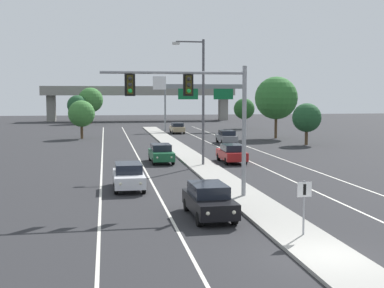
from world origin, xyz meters
name	(u,v)px	position (x,y,z in m)	size (l,w,h in m)	color
ground_plane	(328,259)	(0.00, 0.00, 0.00)	(260.00, 260.00, 0.00)	#28282B
median_island	(217,176)	(0.00, 18.00, 0.07)	(2.40, 110.00, 0.15)	#9E9B93
lane_stripe_oncoming_center	(143,165)	(-4.70, 25.00, 0.00)	(0.14, 100.00, 0.01)	silver
lane_stripe_receding_center	(253,163)	(4.70, 25.00, 0.00)	(0.14, 100.00, 0.01)	silver
edge_stripe_left	(102,166)	(-8.00, 25.00, 0.00)	(0.14, 100.00, 0.01)	silver
edge_stripe_right	(290,162)	(8.00, 25.00, 0.00)	(0.14, 100.00, 0.01)	silver
overhead_signal_mast	(199,102)	(-2.64, 10.78, 5.36)	(7.95, 0.44, 7.20)	gray
median_sign_post	(304,200)	(0.14, 2.59, 1.59)	(0.60, 0.10, 2.20)	gray
street_lamp_median	(201,95)	(-0.11, 23.72, 5.79)	(2.58, 0.28, 10.00)	#4C4C51
car_oncoming_black	(209,200)	(-2.90, 6.73, 0.82)	(1.93, 4.51, 1.58)	black
car_oncoming_white	(129,176)	(-6.31, 14.64, 0.82)	(1.84, 4.48, 1.58)	silver
car_oncoming_green	(161,153)	(-3.01, 26.48, 0.82)	(1.85, 4.48, 1.58)	#195633
car_receding_red	(232,153)	(2.93, 25.45, 0.82)	(1.84, 4.48, 1.58)	maroon
car_receding_grey	(227,137)	(6.49, 42.03, 0.82)	(1.89, 4.50, 1.58)	slate
car_receding_tan	(177,128)	(3.02, 59.21, 0.82)	(1.83, 4.47, 1.58)	tan
highway_sign_gantry	(206,92)	(8.20, 63.39, 6.16)	(13.28, 0.42, 7.50)	gray
overpass_bridge	(140,95)	(0.00, 97.86, 5.78)	(42.40, 6.40, 7.65)	gray
tree_far_left_a	(77,105)	(-13.04, 86.15, 3.72)	(3.94, 3.94, 5.71)	#4C3823
tree_far_left_c	(91,100)	(-10.51, 88.33, 4.72)	(5.00, 5.00, 7.23)	#4C3823
tree_far_right_b	(244,109)	(15.87, 68.07, 3.37)	(3.57, 3.57, 5.17)	#4C3823
tree_far_right_a	(276,98)	(14.72, 48.22, 5.35)	(5.66, 5.66, 8.18)	#4C3823
tree_far_right_c	(307,118)	(15.22, 38.98, 3.14)	(3.34, 3.34, 4.83)	#4C3823
tree_far_left_b	(81,114)	(-10.73, 51.92, 3.30)	(3.50, 3.50, 5.06)	#4C3823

